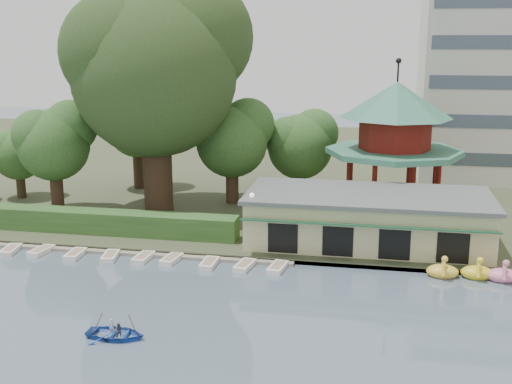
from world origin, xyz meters
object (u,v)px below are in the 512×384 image
(dock, at_px, (76,248))
(pavilion, at_px, (395,134))
(boathouse, at_px, (368,218))
(big_tree, at_px, (157,62))
(rowboat_with_passengers, at_px, (115,330))

(dock, height_order, pavilion, pavilion)
(boathouse, height_order, pavilion, pavilion)
(pavilion, bearing_deg, dock, -148.34)
(dock, xyz_separation_m, big_tree, (3.20, 11.04, 13.64))
(rowboat_with_passengers, bearing_deg, pavilion, 61.97)
(boathouse, xyz_separation_m, rowboat_with_passengers, (-13.05, -18.25, -1.90))
(boathouse, height_order, rowboat_with_passengers, boathouse)
(dock, relative_size, pavilion, 2.52)
(big_tree, xyz_separation_m, rowboat_with_passengers, (5.75, -24.51, -13.28))
(pavilion, xyz_separation_m, big_tree, (-20.80, -3.76, 6.27))
(dock, relative_size, rowboat_with_passengers, 7.37)
(big_tree, relative_size, rowboat_with_passengers, 4.54)
(big_tree, bearing_deg, boathouse, -18.42)
(dock, distance_m, rowboat_with_passengers, 16.18)
(big_tree, distance_m, rowboat_with_passengers, 28.47)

